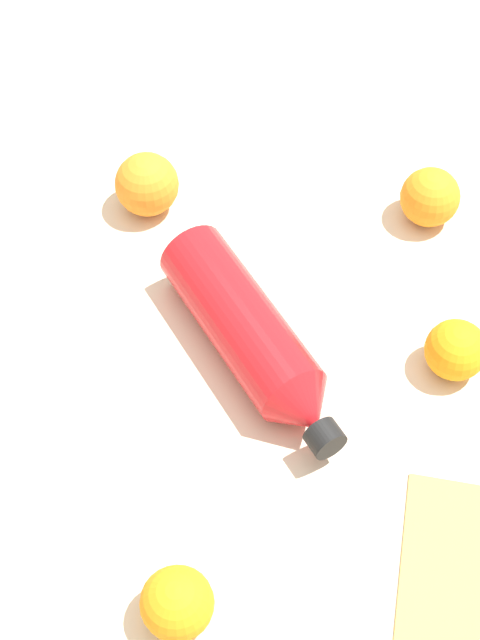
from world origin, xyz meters
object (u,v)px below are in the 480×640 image
orange_2 (147,184)px  orange_3 (177,603)px  water_bottle (252,336)px  orange_1 (430,197)px  folded_napkin (473,571)px  orange_0 (456,350)px

orange_2 → orange_3: (-0.42, -0.28, -0.00)m
water_bottle → orange_1: bearing=103.5°
water_bottle → folded_napkin: bearing=10.1°
orange_2 → folded_napkin: 0.56m
orange_1 → orange_3: 0.55m
orange_3 → folded_napkin: orange_3 is taller
folded_napkin → orange_0: bearing=25.2°
water_bottle → orange_2: size_ratio=3.57×
orange_0 → orange_2: 0.40m
orange_0 → orange_2: (0.05, 0.40, 0.01)m
water_bottle → orange_2: bearing=179.0°
orange_0 → orange_1: bearing=27.9°
folded_napkin → orange_3: bearing=125.8°
water_bottle → orange_3: 0.29m
orange_0 → orange_1: orange_1 is taller
orange_3 → orange_2: bearing=33.6°
water_bottle → orange_3: water_bottle is taller
folded_napkin → orange_1: bearing=26.5°
orange_0 → orange_3: same height
orange_1 → orange_3: (-0.55, 0.02, -0.00)m
orange_2 → water_bottle: bearing=-123.5°
orange_1 → folded_napkin: bearing=-153.5°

